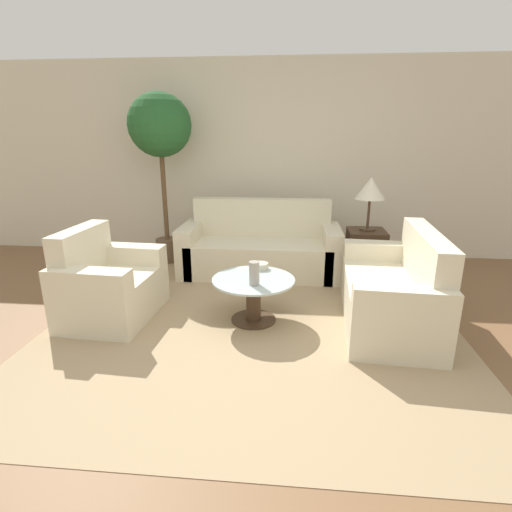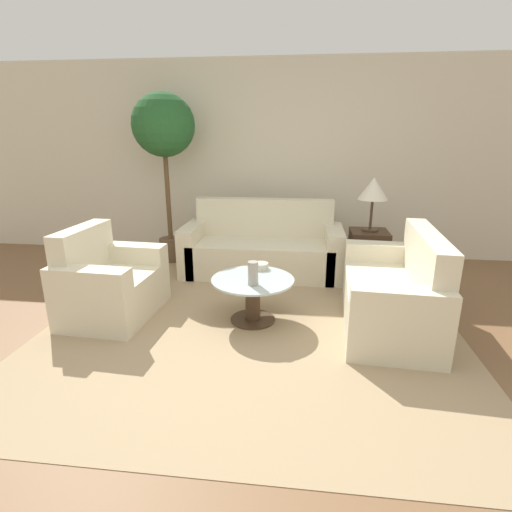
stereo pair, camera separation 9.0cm
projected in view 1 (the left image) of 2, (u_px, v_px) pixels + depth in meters
The scene contains 12 objects.
ground_plane at pixel (234, 367), 2.97m from camera, with size 14.00×14.00×0.00m, color brown.
wall_back at pixel (264, 161), 5.44m from camera, with size 10.00×0.06×2.60m.
rug at pixel (253, 320), 3.70m from camera, with size 3.63×3.59×0.01m.
sofa_main at pixel (260, 249), 4.93m from camera, with size 1.91×0.78×0.88m.
armchair at pixel (107, 287), 3.72m from camera, with size 0.77×1.00×0.84m.
loveseat at pixel (397, 294), 3.57m from camera, with size 0.84×1.51×0.86m.
coffee_table at pixel (253, 294), 3.63m from camera, with size 0.75×0.75×0.41m.
side_table at pixel (365, 254), 4.72m from camera, with size 0.43×0.43×0.58m.
table_lamp at pixel (371, 190), 4.49m from camera, with size 0.34×0.34×0.61m.
potted_plant at pixel (160, 133), 4.93m from camera, with size 0.78×0.78×2.15m.
vase at pixel (254, 273), 3.41m from camera, with size 0.09×0.09×0.21m.
bowl at pixel (261, 266), 3.83m from camera, with size 0.15×0.15×0.06m.
Camera 1 is at (0.41, -2.56, 1.67)m, focal length 28.00 mm.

